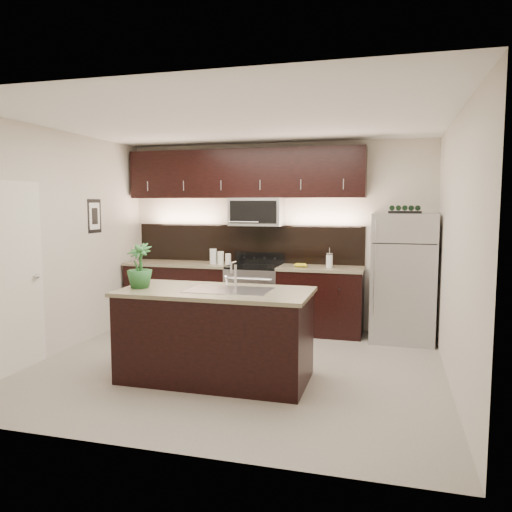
{
  "coord_description": "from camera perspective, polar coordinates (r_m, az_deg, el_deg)",
  "views": [
    {
      "loc": [
        1.64,
        -5.19,
        1.82
      ],
      "look_at": [
        0.08,
        0.55,
        1.19
      ],
      "focal_mm": 35.0,
      "sensor_mm": 36.0,
      "label": 1
    }
  ],
  "objects": [
    {
      "name": "upper_fixtures",
      "position": [
        7.33,
        -1.21,
        8.51
      ],
      "size": [
        3.49,
        0.4,
        1.66
      ],
      "color": "black",
      "rests_on": "counter_run"
    },
    {
      "name": "canisters",
      "position": [
        7.28,
        -4.27,
        -0.16
      ],
      "size": [
        0.33,
        0.12,
        0.22
      ],
      "rotation": [
        0.0,
        0.0,
        -0.13
      ],
      "color": "silver",
      "rests_on": "counter_run"
    },
    {
      "name": "sink_faucet",
      "position": [
        5.09,
        -3.05,
        -3.75
      ],
      "size": [
        0.84,
        0.5,
        0.28
      ],
      "color": "silver",
      "rests_on": "island"
    },
    {
      "name": "french_press",
      "position": [
        6.92,
        8.38,
        -0.51
      ],
      "size": [
        0.09,
        0.09,
        0.27
      ],
      "rotation": [
        0.0,
        0.0,
        0.15
      ],
      "color": "silver",
      "rests_on": "counter_run"
    },
    {
      "name": "island",
      "position": [
        5.23,
        -4.63,
        -8.92
      ],
      "size": [
        1.96,
        0.96,
        0.94
      ],
      "color": "black",
      "rests_on": "ground"
    },
    {
      "name": "counter_run",
      "position": [
        7.32,
        -1.7,
        -4.61
      ],
      "size": [
        3.51,
        0.65,
        0.94
      ],
      "color": "black",
      "rests_on": "ground"
    },
    {
      "name": "room_walls",
      "position": [
        5.44,
        -3.57,
        4.7
      ],
      "size": [
        4.52,
        4.02,
        2.71
      ],
      "color": "beige",
      "rests_on": "ground"
    },
    {
      "name": "refrigerator",
      "position": [
        6.89,
        16.4,
        -2.35
      ],
      "size": [
        0.82,
        0.74,
        1.69
      ],
      "primitive_type": "cube",
      "color": "#B2B2B7",
      "rests_on": "ground"
    },
    {
      "name": "plant",
      "position": [
        5.34,
        -13.17,
        -1.09
      ],
      "size": [
        0.27,
        0.27,
        0.47
      ],
      "primitive_type": "imported",
      "rotation": [
        0.0,
        0.0,
        -0.04
      ],
      "color": "#27612A",
      "rests_on": "island"
    },
    {
      "name": "ground",
      "position": [
        5.74,
        -2.26,
        -12.47
      ],
      "size": [
        4.5,
        4.5,
        0.0
      ],
      "primitive_type": "plane",
      "color": "gray",
      "rests_on": "ground"
    },
    {
      "name": "wine_rack",
      "position": [
        6.82,
        16.62,
        5.09
      ],
      "size": [
        0.42,
        0.26,
        0.1
      ],
      "color": "black",
      "rests_on": "refrigerator"
    },
    {
      "name": "bananas",
      "position": [
        6.97,
        4.76,
        -1.01
      ],
      "size": [
        0.2,
        0.16,
        0.06
      ],
      "primitive_type": "ellipsoid",
      "rotation": [
        0.0,
        0.0,
        -0.05
      ],
      "color": "gold",
      "rests_on": "counter_run"
    }
  ]
}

